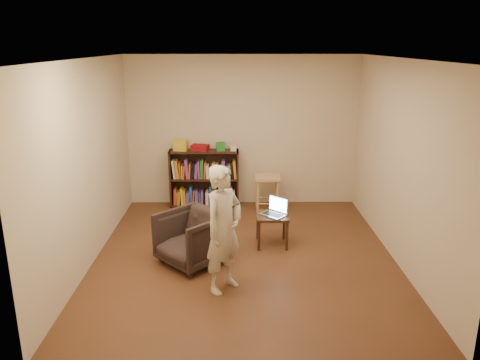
{
  "coord_description": "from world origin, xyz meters",
  "views": [
    {
      "loc": [
        -0.11,
        -5.78,
        2.79
      ],
      "look_at": [
        -0.06,
        0.35,
        0.98
      ],
      "focal_mm": 35.0,
      "sensor_mm": 36.0,
      "label": 1
    }
  ],
  "objects_px": {
    "bookshelf": "(205,181)",
    "person": "(224,229)",
    "stool": "(267,183)",
    "armchair": "(192,238)",
    "laptop": "(275,211)",
    "side_table": "(272,220)"
  },
  "relations": [
    {
      "from": "armchair",
      "to": "laptop",
      "type": "bearing_deg",
      "value": 71.68
    },
    {
      "from": "bookshelf",
      "to": "person",
      "type": "distance_m",
      "value": 2.99
    },
    {
      "from": "bookshelf",
      "to": "armchair",
      "type": "bearing_deg",
      "value": -90.58
    },
    {
      "from": "side_table",
      "to": "bookshelf",
      "type": "bearing_deg",
      "value": 121.95
    },
    {
      "from": "armchair",
      "to": "laptop",
      "type": "xyz_separation_m",
      "value": [
        1.13,
        0.57,
        0.17
      ]
    },
    {
      "from": "laptop",
      "to": "person",
      "type": "distance_m",
      "value": 1.44
    },
    {
      "from": "armchair",
      "to": "person",
      "type": "relative_size",
      "value": 0.51
    },
    {
      "from": "laptop",
      "to": "person",
      "type": "height_order",
      "value": "person"
    },
    {
      "from": "bookshelf",
      "to": "person",
      "type": "bearing_deg",
      "value": -82.01
    },
    {
      "from": "stool",
      "to": "armchair",
      "type": "distance_m",
      "value": 2.3
    },
    {
      "from": "side_table",
      "to": "person",
      "type": "distance_m",
      "value": 1.45
    },
    {
      "from": "stool",
      "to": "person",
      "type": "bearing_deg",
      "value": -104.06
    },
    {
      "from": "stool",
      "to": "side_table",
      "type": "height_order",
      "value": "stool"
    },
    {
      "from": "bookshelf",
      "to": "laptop",
      "type": "xyz_separation_m",
      "value": [
        1.1,
        -1.7,
        0.08
      ]
    },
    {
      "from": "stool",
      "to": "armchair",
      "type": "relative_size",
      "value": 0.8
    },
    {
      "from": "side_table",
      "to": "stool",
      "type": "bearing_deg",
      "value": 89.06
    },
    {
      "from": "bookshelf",
      "to": "person",
      "type": "xyz_separation_m",
      "value": [
        0.41,
        -2.94,
        0.31
      ]
    },
    {
      "from": "armchair",
      "to": "person",
      "type": "xyz_separation_m",
      "value": [
        0.44,
        -0.68,
        0.4
      ]
    },
    {
      "from": "bookshelf",
      "to": "side_table",
      "type": "bearing_deg",
      "value": -58.05
    },
    {
      "from": "stool",
      "to": "side_table",
      "type": "bearing_deg",
      "value": -90.94
    },
    {
      "from": "stool",
      "to": "person",
      "type": "relative_size",
      "value": 0.41
    },
    {
      "from": "armchair",
      "to": "laptop",
      "type": "relative_size",
      "value": 1.85
    }
  ]
}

